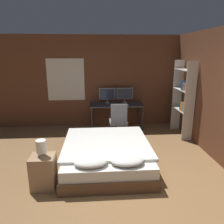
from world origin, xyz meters
TOP-DOWN VIEW (x-y plane):
  - ground_plane at (0.00, 0.00)m, footprint 20.00×20.00m
  - wall_back at (-0.02, 3.86)m, footprint 12.00×0.08m
  - wall_side_right at (2.15, 1.50)m, footprint 0.06×12.00m
  - bed at (-0.16, 1.27)m, footprint 1.69×2.01m
  - nightstand at (-1.24, 0.59)m, footprint 0.39×0.36m
  - bedside_lamp at (-1.24, 0.59)m, footprint 0.16×0.16m
  - desk at (0.24, 3.47)m, footprint 1.55×0.64m
  - monitor_left at (-0.02, 3.69)m, footprint 0.48×0.16m
  - monitor_right at (0.51, 3.69)m, footprint 0.48×0.16m
  - keyboard at (0.24, 3.26)m, footprint 0.41×0.13m
  - computer_mouse at (0.54, 3.26)m, footprint 0.07×0.05m
  - office_chair at (0.22, 2.69)m, footprint 0.52×0.52m
  - bookshelf at (1.97, 2.76)m, footprint 0.27×0.88m

SIDE VIEW (x-z plane):
  - ground_plane at x=0.00m, z-range 0.00..0.00m
  - bed at x=-0.16m, z-range -0.04..0.50m
  - nightstand at x=-1.24m, z-range 0.00..0.57m
  - office_chair at x=0.22m, z-range -0.10..0.86m
  - desk at x=0.24m, z-range 0.28..1.02m
  - bedside_lamp at x=-1.24m, z-range 0.60..0.87m
  - keyboard at x=0.24m, z-range 0.74..0.76m
  - computer_mouse at x=0.54m, z-range 0.74..0.77m
  - monitor_left at x=-0.02m, z-range 0.77..1.21m
  - monitor_right at x=0.51m, z-range 0.77..1.21m
  - bookshelf at x=1.97m, z-range 0.09..2.10m
  - wall_side_right at x=2.15m, z-range 0.00..2.70m
  - wall_back at x=-0.02m, z-range 0.00..2.70m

